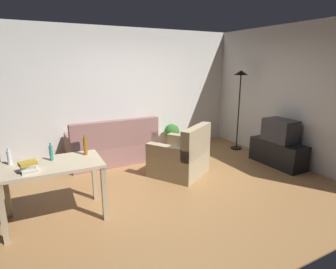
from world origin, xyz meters
TOP-DOWN VIEW (x-y plane):
  - ground_plane at (0.00, 0.00)m, footprint 5.20×4.40m
  - wall_rear at (0.00, 2.20)m, footprint 5.20×0.10m
  - wall_right at (2.60, 0.00)m, footprint 0.10×4.40m
  - couch at (-0.59, 1.59)m, footprint 1.71×0.84m
  - tv_stand at (2.25, -0.08)m, footprint 0.44×1.10m
  - tv at (2.25, -0.08)m, footprint 0.41×0.60m
  - torchiere_lamp at (2.25, 1.11)m, footprint 0.32×0.32m
  - desk at (-1.86, -0.11)m, footprint 1.22×0.74m
  - potted_plant at (0.94, 1.90)m, footprint 0.36×0.36m
  - armchair at (0.33, 0.40)m, footprint 1.21×1.19m
  - bottle_clear at (-2.32, 0.09)m, footprint 0.05×0.05m
  - bottle_tall at (-1.85, 0.01)m, footprint 0.04×0.04m
  - bottle_amber at (-1.41, 0.04)m, footprint 0.05×0.05m
  - book_stack at (-2.12, -0.28)m, footprint 0.21×0.18m

SIDE VIEW (x-z plane):
  - ground_plane at x=0.00m, z-range -0.02..0.00m
  - tv_stand at x=2.25m, z-range 0.00..0.48m
  - couch at x=-0.59m, z-range -0.15..0.77m
  - armchair at x=0.33m, z-range -0.14..0.78m
  - potted_plant at x=0.94m, z-range 0.05..0.62m
  - desk at x=-1.86m, z-range 0.27..1.03m
  - tv at x=2.25m, z-range 0.48..0.92m
  - book_stack at x=-2.12m, z-range 0.76..0.88m
  - bottle_clear at x=-2.32m, z-range 0.74..0.96m
  - bottle_tall at x=-1.85m, z-range 0.74..0.98m
  - bottle_amber at x=-1.41m, z-range 0.74..1.02m
  - wall_rear at x=0.00m, z-range 0.00..2.70m
  - wall_right at x=2.60m, z-range 0.00..2.70m
  - torchiere_lamp at x=2.25m, z-range 0.51..2.32m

